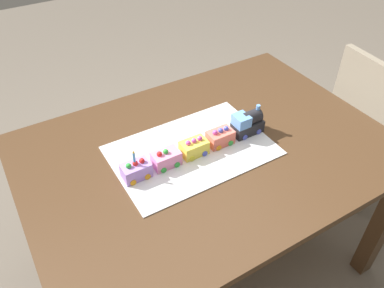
{
  "coord_description": "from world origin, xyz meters",
  "views": [
    {
      "loc": [
        0.63,
        0.93,
        1.71
      ],
      "look_at": [
        0.06,
        -0.02,
        0.77
      ],
      "focal_mm": 36.12,
      "sensor_mm": 36.0,
      "label": 1
    }
  ],
  "objects_px": {
    "chair": "(373,123)",
    "birthday_candle": "(133,155)",
    "cake_car_hopper_coral": "(220,136)",
    "dining_table": "(208,168)",
    "cake_locomotive": "(247,122)",
    "cake_car_tanker_lavender": "(136,169)",
    "cake_car_caboose_lemon": "(193,147)",
    "cake_car_flatbed_bubblegum": "(165,158)"
  },
  "relations": [
    {
      "from": "dining_table",
      "to": "cake_car_tanker_lavender",
      "type": "relative_size",
      "value": 14.0
    },
    {
      "from": "chair",
      "to": "cake_car_hopper_coral",
      "type": "relative_size",
      "value": 8.6
    },
    {
      "from": "cake_locomotive",
      "to": "cake_car_hopper_coral",
      "type": "distance_m",
      "value": 0.13
    },
    {
      "from": "dining_table",
      "to": "cake_car_caboose_lemon",
      "type": "distance_m",
      "value": 0.16
    },
    {
      "from": "cake_car_tanker_lavender",
      "to": "birthday_candle",
      "type": "relative_size",
      "value": 1.97
    },
    {
      "from": "cake_car_flatbed_bubblegum",
      "to": "birthday_candle",
      "type": "height_order",
      "value": "birthday_candle"
    },
    {
      "from": "cake_locomotive",
      "to": "cake_car_tanker_lavender",
      "type": "xyz_separation_m",
      "value": [
        0.48,
        -0.0,
        -0.02
      ]
    },
    {
      "from": "cake_car_tanker_lavender",
      "to": "cake_car_flatbed_bubblegum",
      "type": "bearing_deg",
      "value": 180.0
    },
    {
      "from": "cake_car_flatbed_bubblegum",
      "to": "chair",
      "type": "bearing_deg",
      "value": 178.84
    },
    {
      "from": "cake_car_caboose_lemon",
      "to": "birthday_candle",
      "type": "height_order",
      "value": "birthday_candle"
    },
    {
      "from": "chair",
      "to": "birthday_candle",
      "type": "xyz_separation_m",
      "value": [
        1.34,
        -0.02,
        0.37
      ]
    },
    {
      "from": "chair",
      "to": "cake_car_hopper_coral",
      "type": "height_order",
      "value": "chair"
    },
    {
      "from": "cake_car_tanker_lavender",
      "to": "chair",
      "type": "bearing_deg",
      "value": 178.94
    },
    {
      "from": "cake_car_hopper_coral",
      "to": "cake_car_caboose_lemon",
      "type": "relative_size",
      "value": 1.0
    },
    {
      "from": "cake_car_hopper_coral",
      "to": "cake_car_flatbed_bubblegum",
      "type": "xyz_separation_m",
      "value": [
        0.24,
        0.0,
        -0.0
      ]
    },
    {
      "from": "chair",
      "to": "birthday_candle",
      "type": "relative_size",
      "value": 16.91
    },
    {
      "from": "cake_locomotive",
      "to": "cake_car_caboose_lemon",
      "type": "height_order",
      "value": "cake_locomotive"
    },
    {
      "from": "cake_locomotive",
      "to": "birthday_candle",
      "type": "distance_m",
      "value": 0.49
    },
    {
      "from": "dining_table",
      "to": "cake_car_tanker_lavender",
      "type": "bearing_deg",
      "value": -0.9
    },
    {
      "from": "cake_locomotive",
      "to": "cake_car_hopper_coral",
      "type": "height_order",
      "value": "cake_locomotive"
    },
    {
      "from": "cake_car_hopper_coral",
      "to": "cake_locomotive",
      "type": "bearing_deg",
      "value": 180.0
    },
    {
      "from": "cake_car_flatbed_bubblegum",
      "to": "cake_car_hopper_coral",
      "type": "bearing_deg",
      "value": -180.0
    },
    {
      "from": "cake_locomotive",
      "to": "cake_car_caboose_lemon",
      "type": "relative_size",
      "value": 1.4
    },
    {
      "from": "cake_car_caboose_lemon",
      "to": "cake_car_flatbed_bubblegum",
      "type": "height_order",
      "value": "same"
    },
    {
      "from": "chair",
      "to": "birthday_candle",
      "type": "height_order",
      "value": "birthday_candle"
    },
    {
      "from": "dining_table",
      "to": "cake_locomotive",
      "type": "xyz_separation_m",
      "value": [
        -0.18,
        -0.0,
        0.16
      ]
    },
    {
      "from": "cake_locomotive",
      "to": "birthday_candle",
      "type": "relative_size",
      "value": 2.75
    },
    {
      "from": "dining_table",
      "to": "cake_car_flatbed_bubblegum",
      "type": "distance_m",
      "value": 0.23
    },
    {
      "from": "dining_table",
      "to": "chair",
      "type": "bearing_deg",
      "value": 178.9
    },
    {
      "from": "cake_car_caboose_lemon",
      "to": "cake_car_flatbed_bubblegum",
      "type": "relative_size",
      "value": 1.0
    },
    {
      "from": "cake_car_hopper_coral",
      "to": "birthday_candle",
      "type": "bearing_deg",
      "value": 0.0
    },
    {
      "from": "cake_car_flatbed_bubblegum",
      "to": "cake_car_tanker_lavender",
      "type": "height_order",
      "value": "same"
    },
    {
      "from": "cake_car_flatbed_bubblegum",
      "to": "cake_car_tanker_lavender",
      "type": "xyz_separation_m",
      "value": [
        0.12,
        -0.0,
        0.0
      ]
    },
    {
      "from": "cake_car_hopper_coral",
      "to": "cake_car_tanker_lavender",
      "type": "height_order",
      "value": "same"
    },
    {
      "from": "chair",
      "to": "dining_table",
      "type": "bearing_deg",
      "value": 93.64
    },
    {
      "from": "chair",
      "to": "cake_locomotive",
      "type": "bearing_deg",
      "value": 93.09
    },
    {
      "from": "cake_car_caboose_lemon",
      "to": "birthday_candle",
      "type": "relative_size",
      "value": 1.97
    },
    {
      "from": "chair",
      "to": "cake_car_flatbed_bubblegum",
      "type": "distance_m",
      "value": 1.25
    },
    {
      "from": "cake_car_hopper_coral",
      "to": "cake_car_caboose_lemon",
      "type": "height_order",
      "value": "same"
    },
    {
      "from": "dining_table",
      "to": "cake_car_caboose_lemon",
      "type": "height_order",
      "value": "cake_car_caboose_lemon"
    },
    {
      "from": "cake_car_flatbed_bubblegum",
      "to": "birthday_candle",
      "type": "xyz_separation_m",
      "value": [
        0.12,
        0.0,
        0.07
      ]
    },
    {
      "from": "chair",
      "to": "cake_car_tanker_lavender",
      "type": "bearing_deg",
      "value": 93.69
    }
  ]
}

